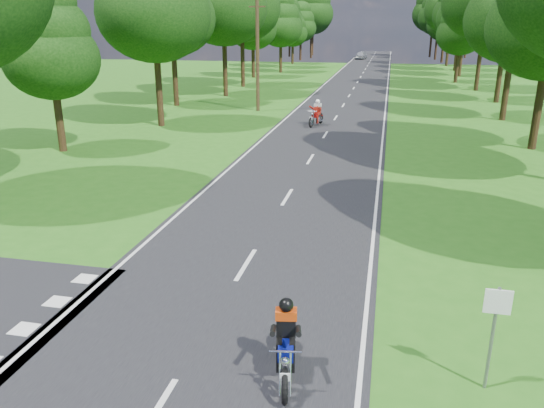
# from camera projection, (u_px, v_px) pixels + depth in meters

# --- Properties ---
(ground) EXTENTS (160.00, 160.00, 0.00)m
(ground) POSITION_uv_depth(u_px,v_px,m) (224.00, 301.00, 12.47)
(ground) COLOR #266316
(ground) RESTS_ON ground
(main_road) EXTENTS (7.00, 140.00, 0.02)m
(main_road) POSITION_uv_depth(u_px,v_px,m) (357.00, 82.00, 58.70)
(main_road) COLOR black
(main_road) RESTS_ON ground
(road_markings) EXTENTS (7.40, 140.00, 0.01)m
(road_markings) POSITION_uv_depth(u_px,v_px,m) (355.00, 84.00, 56.99)
(road_markings) COLOR silver
(road_markings) RESTS_ON main_road
(treeline) EXTENTS (40.00, 115.35, 14.78)m
(treeline) POSITION_uv_depth(u_px,v_px,m) (378.00, 5.00, 65.05)
(treeline) COLOR black
(treeline) RESTS_ON ground
(telegraph_pole) EXTENTS (1.20, 0.26, 8.00)m
(telegraph_pole) POSITION_uv_depth(u_px,v_px,m) (258.00, 54.00, 38.25)
(telegraph_pole) COLOR #382616
(telegraph_pole) RESTS_ON ground
(road_sign) EXTENTS (0.45, 0.07, 2.00)m
(road_sign) POSITION_uv_depth(u_px,v_px,m) (495.00, 322.00, 9.07)
(road_sign) COLOR slate
(road_sign) RESTS_ON ground
(rider_near_blue) EXTENTS (0.89, 1.85, 1.48)m
(rider_near_blue) POSITION_uv_depth(u_px,v_px,m) (286.00, 340.00, 9.60)
(rider_near_blue) COLOR navy
(rider_near_blue) RESTS_ON main_road
(rider_far_red) EXTENTS (1.10, 2.06, 1.64)m
(rider_far_red) POSITION_uv_depth(u_px,v_px,m) (316.00, 113.00, 33.48)
(rider_far_red) COLOR maroon
(rider_far_red) RESTS_ON main_road
(distant_car) EXTENTS (2.26, 4.28, 1.39)m
(distant_car) POSITION_uv_depth(u_px,v_px,m) (361.00, 55.00, 95.59)
(distant_car) COLOR #B0B3B7
(distant_car) RESTS_ON main_road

